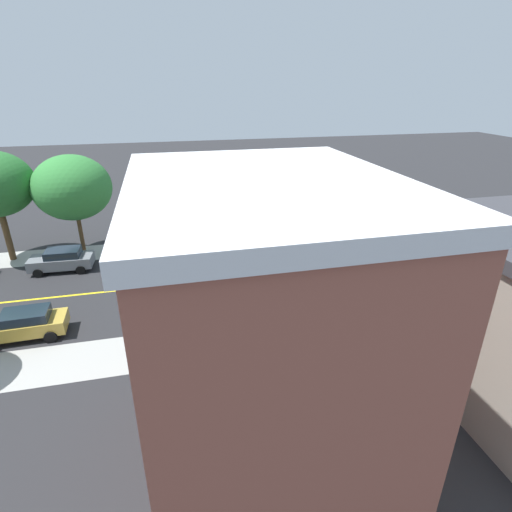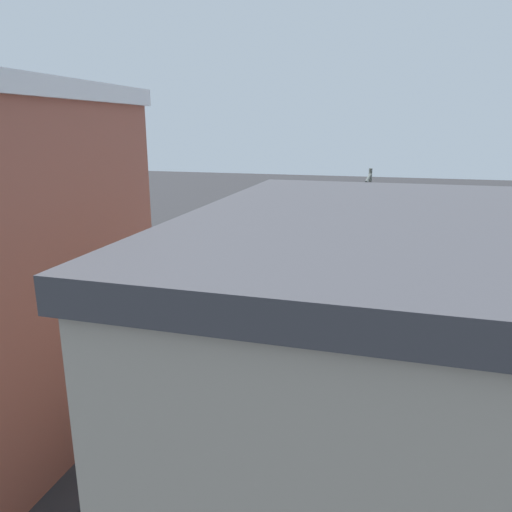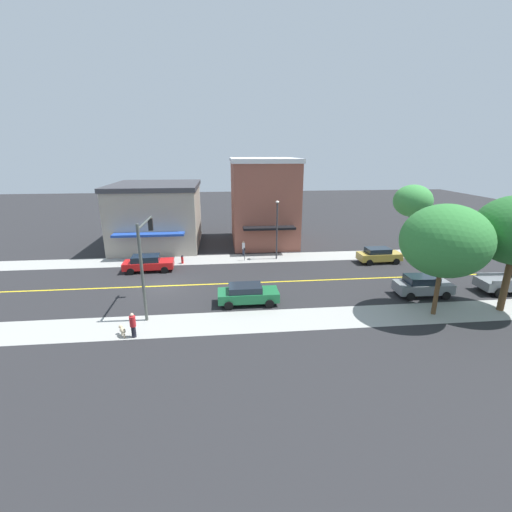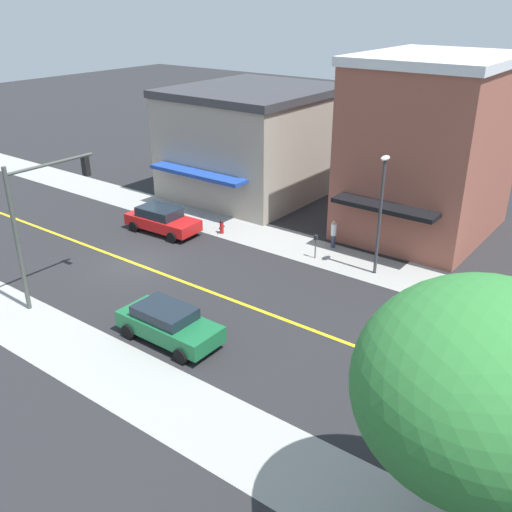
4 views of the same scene
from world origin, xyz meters
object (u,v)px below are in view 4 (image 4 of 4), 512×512
object	(u,v)px
green_sedan_right_curb	(168,323)
traffic_light_mast	(40,209)
parking_meter	(316,243)
red_sedan_left_curb	(162,220)
pedestrian_white_shirt	(334,233)
street_lamp	(381,202)
street_tree_left_near	(482,388)
fire_hydrant	(222,227)

from	to	relation	value
green_sedan_right_curb	traffic_light_mast	bearing A→B (deg)	-174.85
parking_meter	red_sedan_left_curb	size ratio (longest dim) A/B	0.29
pedestrian_white_shirt	street_lamp	bearing A→B (deg)	-17.68
street_tree_left_near	fire_hydrant	bearing A→B (deg)	-125.40
parking_meter	green_sedan_right_curb	xyz separation A→B (m)	(10.56, -0.51, -0.10)
street_tree_left_near	parking_meter	size ratio (longest dim) A/B	5.72
street_tree_left_near	red_sedan_left_curb	distance (m)	24.81
red_sedan_left_curb	street_tree_left_near	bearing A→B (deg)	-30.36
fire_hydrant	pedestrian_white_shirt	xyz separation A→B (m)	(-2.18, 6.36, 0.44)
street_tree_left_near	red_sedan_left_curb	xyz separation A→B (m)	(-11.28, -21.64, -4.48)
parking_meter	pedestrian_white_shirt	world-z (taller)	pedestrian_white_shirt
street_tree_left_near	street_lamp	xyz separation A→B (m)	(-13.86, -8.93, -1.46)
street_lamp	parking_meter	bearing A→B (deg)	-85.14
green_sedan_right_curb	pedestrian_white_shirt	world-z (taller)	pedestrian_white_shirt
parking_meter	traffic_light_mast	world-z (taller)	traffic_light_mast
street_tree_left_near	parking_meter	bearing A→B (deg)	-137.75
fire_hydrant	parking_meter	distance (m)	6.36
street_tree_left_near	street_lamp	bearing A→B (deg)	-147.22
fire_hydrant	traffic_light_mast	xyz separation A→B (m)	(10.91, -1.15, 3.98)
green_sedan_right_curb	pedestrian_white_shirt	xyz separation A→B (m)	(-12.43, 0.53, 0.08)
fire_hydrant	red_sedan_left_curb	distance (m)	3.60
fire_hydrant	parking_meter	xyz separation A→B (m)	(-0.31, 6.34, 0.46)
street_lamp	green_sedan_right_curb	bearing A→B (deg)	-19.85
traffic_light_mast	green_sedan_right_curb	bearing A→B (deg)	-84.63
street_tree_left_near	street_lamp	size ratio (longest dim) A/B	1.26
parking_meter	pedestrian_white_shirt	bearing A→B (deg)	179.36
green_sedan_right_curb	street_tree_left_near	bearing A→B (deg)	-13.40
fire_hydrant	street_lamp	distance (m)	10.33
parking_meter	traffic_light_mast	size ratio (longest dim) A/B	0.20
red_sedan_left_curb	parking_meter	bearing A→B (deg)	10.98
street_lamp	red_sedan_left_curb	xyz separation A→B (m)	(2.58, -12.72, -3.02)
parking_meter	pedestrian_white_shirt	size ratio (longest dim) A/B	0.83
parking_meter	red_sedan_left_curb	distance (m)	9.60
traffic_light_mast	street_tree_left_near	bearing A→B (deg)	-96.78
street_lamp	red_sedan_left_curb	size ratio (longest dim) A/B	1.31
street_tree_left_near	red_sedan_left_curb	size ratio (longest dim) A/B	1.64
fire_hydrant	parking_meter	bearing A→B (deg)	92.76
traffic_light_mast	red_sedan_left_curb	world-z (taller)	traffic_light_mast
fire_hydrant	green_sedan_right_curb	bearing A→B (deg)	29.60
street_lamp	street_tree_left_near	bearing A→B (deg)	32.78
red_sedan_left_curb	pedestrian_white_shirt	distance (m)	10.23
parking_meter	street_lamp	bearing A→B (deg)	94.86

